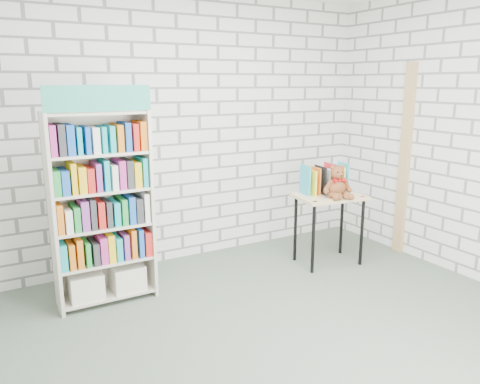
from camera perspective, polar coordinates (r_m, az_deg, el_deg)
ground at (r=3.71m, az=5.78°, el=-17.52°), size 4.50×4.50×0.00m
room_shell at (r=3.19m, az=6.53°, el=11.23°), size 4.52×4.02×2.81m
bookshelf at (r=4.16m, az=-16.52°, el=-1.76°), size 0.83×0.32×1.87m
display_table at (r=4.99m, az=10.84°, el=-1.54°), size 0.75×0.57×0.75m
table_books at (r=5.02m, az=10.27°, el=1.50°), size 0.51×0.28×0.29m
teddy_bear at (r=4.86m, az=11.83°, el=0.90°), size 0.30×0.30×0.33m
door_trim at (r=5.48m, az=19.43°, el=3.64°), size 0.05×0.12×2.10m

